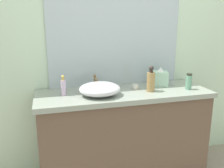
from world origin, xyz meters
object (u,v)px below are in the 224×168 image
Objects in this scene: sink_basin at (100,89)px; perfume_bottle at (63,87)px; tissue_box at (160,78)px; candle_jar at (135,87)px; soap_dispenser at (151,81)px; lotion_bottle at (189,82)px.

perfume_bottle is at bearing 165.04° from sink_basin.
tissue_box is at bearing 4.56° from perfume_bottle.
perfume_bottle is at bearing -177.59° from candle_jar.
lotion_bottle is (0.36, -0.03, -0.02)m from soap_dispenser.
sink_basin is 2.01× the size of perfume_bottle.
lotion_bottle is at bearing -5.87° from perfume_bottle.
sink_basin is 1.52× the size of soap_dispenser.
soap_dispenser reaches higher than candle_jar.
soap_dispenser is 0.36m from lotion_bottle.
lotion_bottle is at bearing -5.42° from soap_dispenser.
soap_dispenser reaches higher than lotion_bottle.
lotion_bottle is 0.27m from tissue_box.
candle_jar is (0.65, 0.03, -0.05)m from perfume_bottle.
tissue_box is (-0.19, 0.19, 0.00)m from lotion_bottle.
tissue_box reaches higher than sink_basin.
soap_dispenser reaches higher than tissue_box.
sink_basin is 0.82m from lotion_bottle.
soap_dispenser reaches higher than perfume_bottle.
soap_dispenser is 0.76m from perfume_bottle.
candle_jar is at bearing 2.41° from perfume_bottle.
sink_basin is 5.91× the size of candle_jar.
soap_dispenser is at bearing -45.70° from candle_jar.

